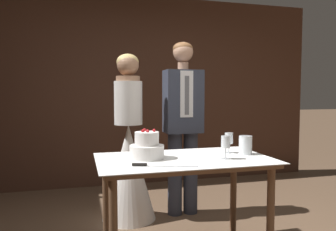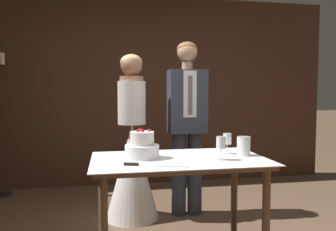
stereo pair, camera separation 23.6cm
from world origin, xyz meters
name	(u,v)px [view 2 (the right image)]	position (x,y,z in m)	size (l,w,h in m)	color
wall_back	(149,91)	(0.00, 2.43, 1.31)	(5.24, 0.12, 2.62)	#472B1E
cake_table	(179,171)	(-0.06, 0.17, 0.69)	(1.30, 0.77, 0.79)	brown
tiered_cake	(142,147)	(-0.33, 0.22, 0.87)	(0.26, 0.26, 0.22)	white
cake_knife	(143,165)	(-0.35, -0.05, 0.80)	(0.43, 0.16, 0.02)	silver
wine_glass_near	(221,144)	(0.23, 0.05, 0.91)	(0.07, 0.07, 0.17)	silver
wine_glass_middle	(227,140)	(0.36, 0.27, 0.90)	(0.07, 0.07, 0.17)	silver
hurricane_candle	(244,146)	(0.46, 0.18, 0.86)	(0.10, 0.10, 0.15)	silver
bride	(132,158)	(-0.35, 1.09, 0.62)	(0.54, 0.54, 1.67)	white
groom	(187,119)	(0.23, 1.09, 1.01)	(0.39, 0.25, 1.81)	#333847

